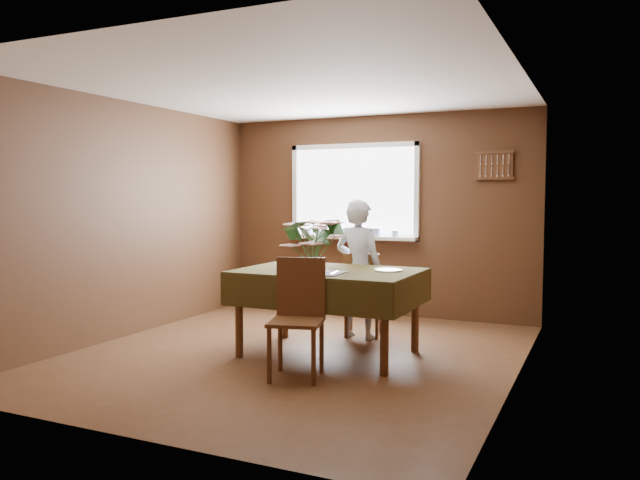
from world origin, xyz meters
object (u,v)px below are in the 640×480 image
at_px(chair_far, 363,291).
at_px(chair_near, 298,312).
at_px(flower_bouquet, 313,240).
at_px(seated_woman, 359,269).
at_px(dining_table, 329,280).

xyz_separation_m(chair_far, chair_near, (0.02, -1.56, 0.04)).
distance_m(chair_near, flower_bouquet, 0.73).
bearing_deg(chair_near, seated_woman, 77.18).
xyz_separation_m(dining_table, chair_near, (0.05, -0.73, -0.17)).
height_order(chair_near, seated_woman, seated_woman).
xyz_separation_m(dining_table, chair_far, (0.03, 0.83, -0.21)).
height_order(dining_table, seated_woman, seated_woman).
height_order(chair_near, flower_bouquet, flower_bouquet).
bearing_deg(seated_woman, dining_table, 97.80).
xyz_separation_m(chair_near, seated_woman, (-0.04, 1.49, 0.20)).
bearing_deg(chair_far, seated_woman, 62.16).
relative_size(chair_near, seated_woman, 0.67).
distance_m(dining_table, flower_bouquet, 0.49).
xyz_separation_m(dining_table, flower_bouquet, (-0.03, -0.28, 0.40)).
distance_m(dining_table, seated_woman, 0.76).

